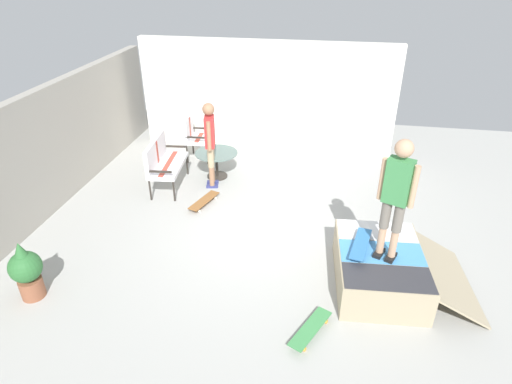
{
  "coord_description": "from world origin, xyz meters",
  "views": [
    {
      "loc": [
        -6.04,
        -1.02,
        4.28
      ],
      "look_at": [
        0.25,
        0.1,
        0.7
      ],
      "focal_mm": 30.24,
      "sensor_mm": 36.0,
      "label": 1
    }
  ],
  "objects_px": {
    "person_skater": "(396,192)",
    "potted_plant": "(26,270)",
    "person_watching": "(210,139)",
    "skateboard_spare": "(310,329)",
    "patio_bench": "(162,159)",
    "skate_ramp": "(381,268)",
    "skateboard_on_ramp": "(361,244)",
    "patio_table": "(217,160)",
    "patio_chair_near_house": "(194,134)",
    "skateboard_by_bench": "(204,201)"
  },
  "relations": [
    {
      "from": "skate_ramp",
      "to": "skateboard_on_ramp",
      "type": "height_order",
      "value": "skateboard_on_ramp"
    },
    {
      "from": "skate_ramp",
      "to": "potted_plant",
      "type": "bearing_deg",
      "value": 103.24
    },
    {
      "from": "patio_chair_near_house",
      "to": "skateboard_on_ramp",
      "type": "relative_size",
      "value": 1.24
    },
    {
      "from": "skateboard_spare",
      "to": "skateboard_on_ramp",
      "type": "relative_size",
      "value": 0.98
    },
    {
      "from": "patio_chair_near_house",
      "to": "patio_table",
      "type": "bearing_deg",
      "value": -138.64
    },
    {
      "from": "skate_ramp",
      "to": "person_skater",
      "type": "height_order",
      "value": "person_skater"
    },
    {
      "from": "skateboard_spare",
      "to": "person_watching",
      "type": "bearing_deg",
      "value": 31.93
    },
    {
      "from": "skate_ramp",
      "to": "patio_bench",
      "type": "bearing_deg",
      "value": 61.06
    },
    {
      "from": "patio_bench",
      "to": "skateboard_on_ramp",
      "type": "xyz_separation_m",
      "value": [
        -2.29,
        -3.84,
        0.03
      ]
    },
    {
      "from": "skateboard_on_ramp",
      "to": "potted_plant",
      "type": "height_order",
      "value": "potted_plant"
    },
    {
      "from": "patio_chair_near_house",
      "to": "skateboard_spare",
      "type": "xyz_separation_m",
      "value": [
        -4.92,
        -3.03,
        -0.53
      ]
    },
    {
      "from": "skateboard_by_bench",
      "to": "potted_plant",
      "type": "relative_size",
      "value": 0.89
    },
    {
      "from": "patio_bench",
      "to": "skateboard_by_bench",
      "type": "distance_m",
      "value": 1.29
    },
    {
      "from": "patio_bench",
      "to": "skateboard_spare",
      "type": "distance_m",
      "value": 4.77
    },
    {
      "from": "patio_bench",
      "to": "skateboard_on_ramp",
      "type": "distance_m",
      "value": 4.48
    },
    {
      "from": "skate_ramp",
      "to": "skateboard_spare",
      "type": "bearing_deg",
      "value": 140.89
    },
    {
      "from": "skateboard_by_bench",
      "to": "patio_bench",
      "type": "bearing_deg",
      "value": 59.78
    },
    {
      "from": "skateboard_spare",
      "to": "patio_bench",
      "type": "bearing_deg",
      "value": 43.18
    },
    {
      "from": "skate_ramp",
      "to": "patio_table",
      "type": "relative_size",
      "value": 2.28
    },
    {
      "from": "skate_ramp",
      "to": "patio_chair_near_house",
      "type": "bearing_deg",
      "value": 46.45
    },
    {
      "from": "skateboard_on_ramp",
      "to": "skateboard_spare",
      "type": "bearing_deg",
      "value": 152.73
    },
    {
      "from": "skateboard_on_ramp",
      "to": "patio_bench",
      "type": "bearing_deg",
      "value": 59.19
    },
    {
      "from": "skate_ramp",
      "to": "patio_chair_near_house",
      "type": "xyz_separation_m",
      "value": [
        3.77,
        3.97,
        0.33
      ]
    },
    {
      "from": "patio_bench",
      "to": "person_watching",
      "type": "relative_size",
      "value": 0.73
    },
    {
      "from": "patio_table",
      "to": "person_skater",
      "type": "height_order",
      "value": "person_skater"
    },
    {
      "from": "patio_chair_near_house",
      "to": "skateboard_by_bench",
      "type": "distance_m",
      "value": 2.26
    },
    {
      "from": "person_skater",
      "to": "skateboard_on_ramp",
      "type": "bearing_deg",
      "value": 70.92
    },
    {
      "from": "person_skater",
      "to": "potted_plant",
      "type": "height_order",
      "value": "person_skater"
    },
    {
      "from": "skateboard_on_ramp",
      "to": "potted_plant",
      "type": "distance_m",
      "value": 4.66
    },
    {
      "from": "skate_ramp",
      "to": "patio_bench",
      "type": "relative_size",
      "value": 1.58
    },
    {
      "from": "skateboard_spare",
      "to": "skateboard_by_bench",
      "type": "bearing_deg",
      "value": 37.9
    },
    {
      "from": "person_skater",
      "to": "skateboard_by_bench",
      "type": "bearing_deg",
      "value": 60.12
    },
    {
      "from": "patio_bench",
      "to": "person_watching",
      "type": "bearing_deg",
      "value": -77.83
    },
    {
      "from": "patio_chair_near_house",
      "to": "skateboard_spare",
      "type": "relative_size",
      "value": 1.26
    },
    {
      "from": "patio_bench",
      "to": "skate_ramp",
      "type": "bearing_deg",
      "value": -118.94
    },
    {
      "from": "patio_table",
      "to": "skateboard_spare",
      "type": "height_order",
      "value": "patio_table"
    },
    {
      "from": "person_skater",
      "to": "skateboard_on_ramp",
      "type": "xyz_separation_m",
      "value": [
        0.11,
        0.33,
        -0.94
      ]
    },
    {
      "from": "patio_table",
      "to": "skateboard_spare",
      "type": "distance_m",
      "value": 4.68
    },
    {
      "from": "skate_ramp",
      "to": "person_watching",
      "type": "height_order",
      "value": "person_watching"
    },
    {
      "from": "patio_bench",
      "to": "skateboard_spare",
      "type": "xyz_separation_m",
      "value": [
        -3.46,
        -3.24,
        -0.53
      ]
    },
    {
      "from": "person_skater",
      "to": "skate_ramp",
      "type": "bearing_deg",
      "value": -0.5
    },
    {
      "from": "skateboard_by_bench",
      "to": "skateboard_on_ramp",
      "type": "xyz_separation_m",
      "value": [
        -1.7,
        -2.83,
        0.57
      ]
    },
    {
      "from": "skate_ramp",
      "to": "potted_plant",
      "type": "distance_m",
      "value": 4.98
    },
    {
      "from": "person_watching",
      "to": "skateboard_spare",
      "type": "xyz_separation_m",
      "value": [
        -3.66,
        -2.28,
        -0.96
      ]
    },
    {
      "from": "person_skater",
      "to": "skateboard_by_bench",
      "type": "relative_size",
      "value": 2.13
    },
    {
      "from": "person_watching",
      "to": "skate_ramp",
      "type": "bearing_deg",
      "value": -128.04
    },
    {
      "from": "skate_ramp",
      "to": "skateboard_spare",
      "type": "height_order",
      "value": "skate_ramp"
    },
    {
      "from": "patio_bench",
      "to": "person_skater",
      "type": "relative_size",
      "value": 0.74
    },
    {
      "from": "person_skater",
      "to": "skateboard_on_ramp",
      "type": "height_order",
      "value": "person_skater"
    },
    {
      "from": "skateboard_by_bench",
      "to": "skateboard_spare",
      "type": "height_order",
      "value": "same"
    }
  ]
}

